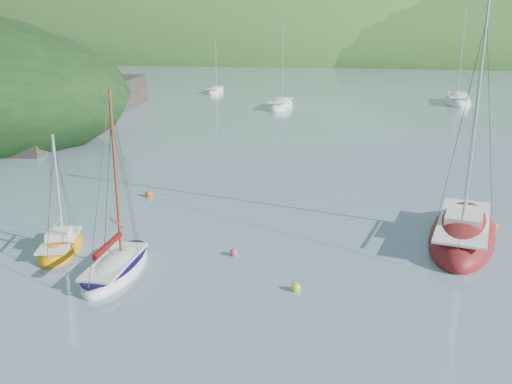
% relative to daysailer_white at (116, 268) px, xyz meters
% --- Properties ---
extents(ground, '(700.00, 700.00, 0.00)m').
position_rel_daysailer_white_xyz_m(ground, '(5.46, -1.08, -0.20)').
color(ground, gray).
rests_on(ground, ground).
extents(shoreline_hills, '(690.00, 135.00, 56.00)m').
position_rel_daysailer_white_xyz_m(shoreline_hills, '(-4.20, 171.35, -0.20)').
color(shoreline_hills, '#336125').
rests_on(shoreline_hills, ground).
extents(daysailer_white, '(2.30, 5.38, 8.08)m').
position_rel_daysailer_white_xyz_m(daysailer_white, '(0.00, 0.00, 0.00)').
color(daysailer_white, white).
rests_on(daysailer_white, ground).
extents(sloop_red, '(4.30, 9.09, 12.92)m').
position_rel_daysailer_white_xyz_m(sloop_red, '(14.42, 7.42, 0.04)').
color(sloop_red, maroon).
rests_on(sloop_red, ground).
extents(sailboat_yellow, '(3.00, 4.69, 5.80)m').
position_rel_daysailer_white_xyz_m(sailboat_yellow, '(-3.64, 1.67, -0.04)').
color(sailboat_yellow, orange).
rests_on(sailboat_yellow, ground).
extents(distant_sloop_a, '(2.75, 7.75, 11.05)m').
position_rel_daysailer_white_xyz_m(distant_sloop_a, '(-2.92, 48.78, -0.01)').
color(distant_sloop_a, white).
rests_on(distant_sloop_a, ground).
extents(distant_sloop_b, '(3.49, 9.25, 13.06)m').
position_rel_daysailer_white_xyz_m(distant_sloop_b, '(18.55, 58.32, 0.01)').
color(distant_sloop_b, white).
rests_on(distant_sloop_b, ground).
extents(distant_sloop_c, '(2.50, 6.11, 8.54)m').
position_rel_daysailer_white_xyz_m(distant_sloop_c, '(-15.47, 61.70, -0.04)').
color(distant_sloop_c, white).
rests_on(distant_sloop_c, ground).
extents(mooring_buoys, '(19.79, 10.70, 0.50)m').
position_rel_daysailer_white_xyz_m(mooring_buoys, '(4.90, 7.11, -0.08)').
color(mooring_buoys, '#E5F037').
rests_on(mooring_buoys, ground).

